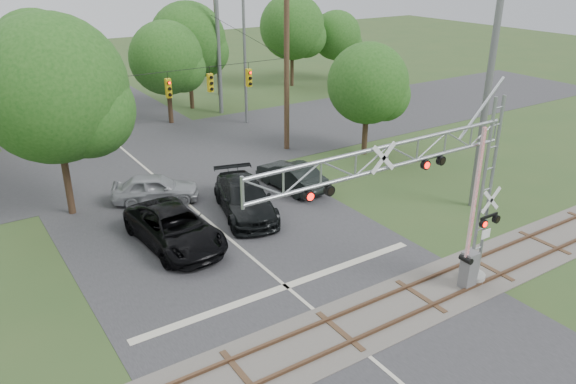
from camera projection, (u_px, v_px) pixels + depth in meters
ground at (377, 364)px, 18.40m from camera, size 160.00×160.00×0.00m
road_main at (233, 242)px, 26.08m from camera, size 14.00×90.00×0.02m
road_cross at (133, 158)px, 36.84m from camera, size 90.00×12.00×0.02m
railroad_track at (340, 331)px, 19.92m from camera, size 90.00×3.20×0.17m
crossing_gantry at (429, 192)px, 19.51m from camera, size 11.14×0.98×7.70m
traffic_signal_span at (161, 81)px, 32.00m from camera, size 19.34×0.36×11.50m
pickup_black at (175, 228)px, 25.56m from camera, size 3.19×6.30×1.71m
car_dark at (245, 198)px, 28.62m from camera, size 3.95×6.41×1.73m
sedan_silver at (156, 188)px, 30.06m from camera, size 4.92×3.54×1.56m
suv_dark at (291, 176)px, 31.75m from camera, size 2.00×4.85×1.56m
streetlight at (242, 53)px, 42.07m from camera, size 2.61×0.27×9.80m
utility_poles at (180, 63)px, 34.86m from camera, size 25.88×30.45×12.77m
treeline at (74, 58)px, 38.79m from camera, size 57.33×27.76×10.05m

